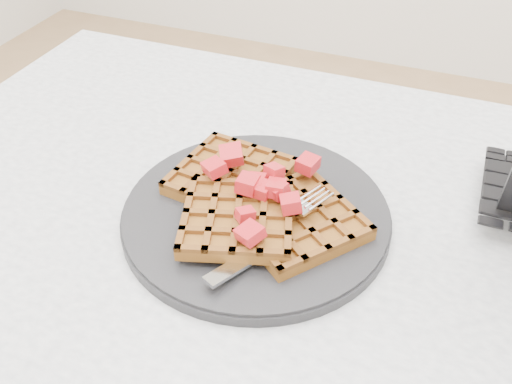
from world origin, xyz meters
The scene contains 5 objects.
table centered at (0.00, 0.00, 0.64)m, with size 1.20×0.80×0.75m.
plate centered at (-0.12, 0.03, 0.76)m, with size 0.30×0.30×0.02m, color black.
waffles centered at (-0.12, 0.03, 0.78)m, with size 0.24×0.21×0.03m.
strawberry_pile centered at (-0.12, 0.03, 0.80)m, with size 0.15×0.15×0.02m, color #A40711, non-canonical shape.
fork centered at (-0.08, -0.01, 0.77)m, with size 0.02×0.18×0.02m, color silver, non-canonical shape.
Camera 1 is at (0.06, -0.41, 1.18)m, focal length 40.00 mm.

